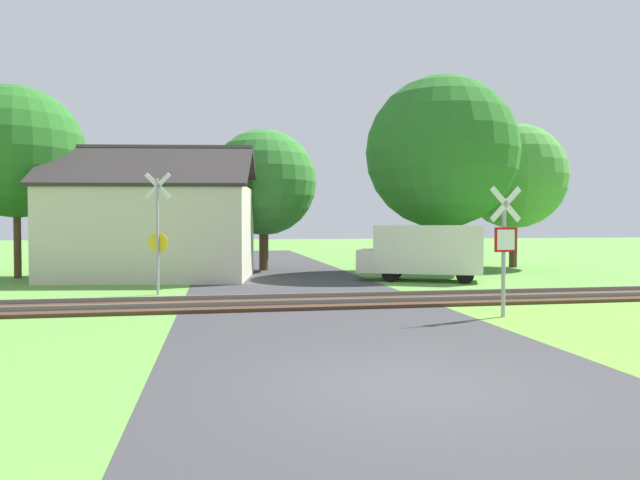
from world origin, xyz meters
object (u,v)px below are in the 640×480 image
object	(u,v)px
crossing_sign_far	(158,229)
tree_left	(16,152)
tree_right	(442,153)
mail_truck	(424,250)
stop_sign_near	(504,244)
tree_center	(264,183)
tree_far	(514,176)
house	(154,229)

from	to	relation	value
crossing_sign_far	tree_left	size ratio (longest dim) A/B	0.49
tree_right	mail_truck	distance (m)	6.09
stop_sign_near	tree_center	size ratio (longest dim) A/B	0.46
tree_far	house	bearing A→B (deg)	-169.90
stop_sign_near	tree_center	distance (m)	16.35
stop_sign_near	mail_truck	distance (m)	9.05
house	tree_far	size ratio (longest dim) A/B	1.19
stop_sign_near	tree_left	xyz separation A→B (m)	(-15.24, 13.07, 3.51)
house	tree_right	bearing A→B (deg)	11.30
house	tree_right	xyz separation A→B (m)	(13.02, 0.68, 3.58)
tree_far	tree_right	distance (m)	5.74
crossing_sign_far	tree_far	world-z (taller)	tree_far
house	tree_far	world-z (taller)	tree_far
crossing_sign_far	tree_center	distance (m)	10.47
stop_sign_near	tree_left	bearing A→B (deg)	-48.19
tree_left	mail_truck	world-z (taller)	tree_left
crossing_sign_far	tree_right	bearing A→B (deg)	41.53
tree_far	tree_center	bearing A→B (deg)	178.29
tree_far	tree_center	distance (m)	13.22
tree_center	tree_far	bearing A→B (deg)	-1.71
crossing_sign_far	house	world-z (taller)	house
tree_left	crossing_sign_far	bearing A→B (deg)	-47.18
stop_sign_near	mail_truck	size ratio (longest dim) A/B	0.61
stop_sign_near	crossing_sign_far	bearing A→B (deg)	-42.38
stop_sign_near	house	size ratio (longest dim) A/B	0.36
tree_far	tree_right	xyz separation A→B (m)	(-5.08, -2.54, 0.83)
tree_right	stop_sign_near	bearing A→B (deg)	-105.49
house	tree_left	bearing A→B (deg)	176.25
tree_left	tree_center	distance (m)	10.91
tree_far	mail_truck	xyz separation A→B (m)	(-7.27, -6.14, -3.58)
stop_sign_near	tree_right	xyz separation A→B (m)	(3.47, 12.53, 3.84)
crossing_sign_far	tree_left	world-z (taller)	tree_left
stop_sign_near	tree_right	distance (m)	13.56
crossing_sign_far	house	bearing A→B (deg)	111.32
tree_center	stop_sign_near	bearing A→B (deg)	-73.28
crossing_sign_far	stop_sign_near	bearing A→B (deg)	-20.89
stop_sign_near	mail_truck	bearing A→B (deg)	-105.79
stop_sign_near	house	world-z (taller)	house
house	mail_truck	world-z (taller)	house
tree_center	mail_truck	world-z (taller)	tree_center
stop_sign_near	mail_truck	xyz separation A→B (m)	(1.29, 8.94, -0.57)
crossing_sign_far	house	distance (m)	5.79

